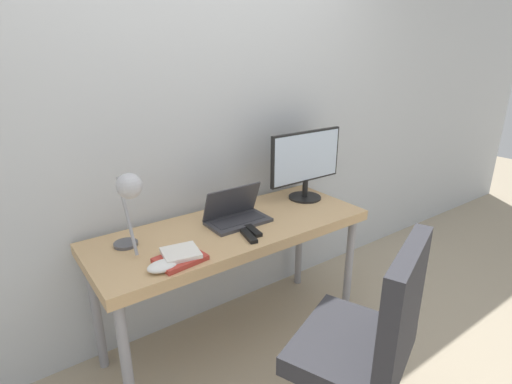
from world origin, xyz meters
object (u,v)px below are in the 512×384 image
at_px(book_stack, 180,257).
at_px(game_controller, 163,266).
at_px(monitor, 306,161).
at_px(desk_lamp, 129,195).
at_px(office_chair, 371,336).
at_px(laptop, 236,215).

distance_m(book_stack, game_controller, 0.11).
relative_size(monitor, game_controller, 3.93).
relative_size(monitor, desk_lamp, 1.33).
relative_size(monitor, office_chair, 0.55).
xyz_separation_m(monitor, book_stack, (-1.03, -0.27, -0.23)).
distance_m(desk_lamp, book_stack, 0.37).
height_order(office_chair, game_controller, office_chair).
relative_size(office_chair, game_controller, 7.13).
relative_size(laptop, monitor, 0.63).
bearing_deg(desk_lamp, game_controller, -74.46).
xyz_separation_m(book_stack, game_controller, (-0.10, -0.03, 0.00)).
bearing_deg(office_chair, desk_lamp, 126.18).
bearing_deg(book_stack, laptop, 25.42).
bearing_deg(laptop, office_chair, -87.58).
relative_size(desk_lamp, game_controller, 2.96).
bearing_deg(office_chair, laptop, 92.42).
bearing_deg(monitor, game_controller, -164.96).
height_order(laptop, monitor, monitor).
xyz_separation_m(laptop, monitor, (0.58, 0.06, 0.21)).
bearing_deg(desk_lamp, laptop, 5.08).
xyz_separation_m(desk_lamp, book_stack, (0.16, -0.16, -0.29)).
relative_size(desk_lamp, book_stack, 1.77).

